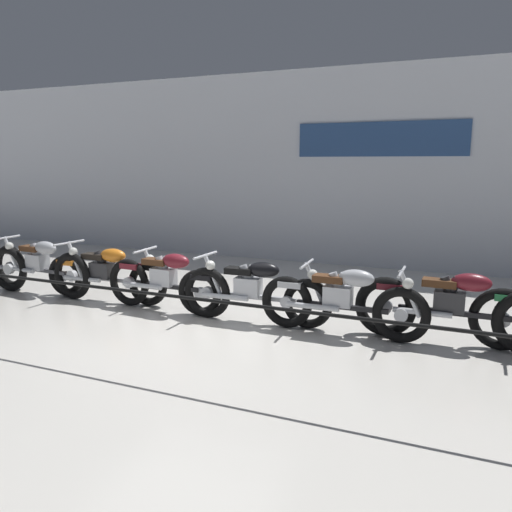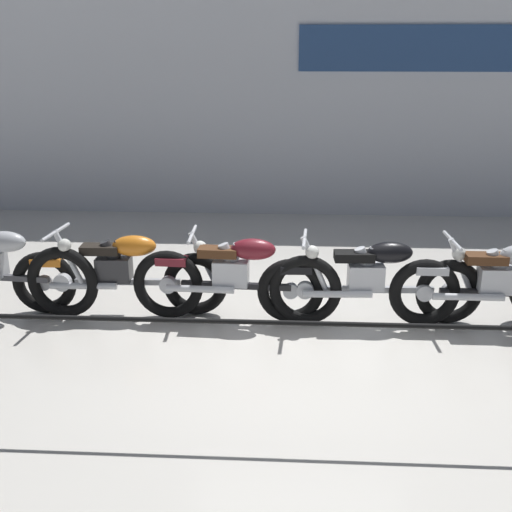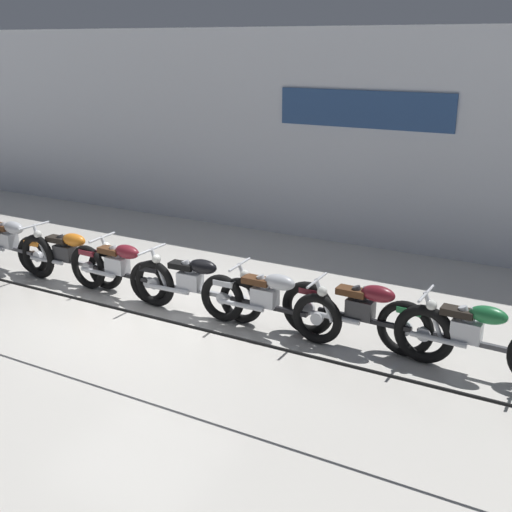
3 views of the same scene
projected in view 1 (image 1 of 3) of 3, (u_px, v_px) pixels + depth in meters
The scene contains 9 objects.
ground_plane at pixel (189, 327), 6.86m from camera, with size 120.00×120.00×0.00m, color silver.
back_wall at pixel (304, 168), 11.11m from camera, with size 28.00×0.29×4.20m.
motorcycle_silver_1 at pixel (40, 266), 8.56m from camera, with size 2.33×0.62×0.97m.
motorcycle_orange_2 at pixel (105, 274), 8.10m from camera, with size 2.31×0.62×0.92m.
motorcycle_maroon_3 at pixel (167, 281), 7.50m from camera, with size 2.18×0.62×0.95m.
motorcycle_black_4 at pixel (252, 291), 7.01m from camera, with size 2.33×0.62×0.92m.
motorcycle_silver_5 at pixel (342, 301), 6.47m from camera, with size 2.23×0.62×0.94m.
motorcycle_maroon_6 at pixel (454, 308), 6.10m from camera, with size 2.42×0.62×0.97m.
stanchion_far_left at pixel (19, 288), 5.96m from camera, with size 12.26×0.28×1.05m.
Camera 1 is at (3.40, -5.68, 2.23)m, focal length 35.00 mm.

